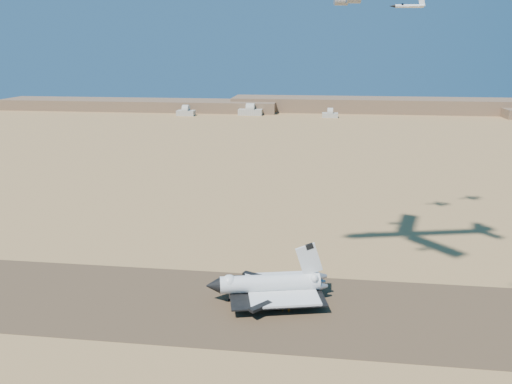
# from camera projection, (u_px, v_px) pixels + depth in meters

# --- Properties ---
(ground) EXTENTS (1200.00, 1200.00, 0.00)m
(ground) POSITION_uv_depth(u_px,v_px,m) (230.00, 306.00, 164.31)
(ground) COLOR #B07C4E
(ground) RESTS_ON ground
(runway) EXTENTS (600.00, 50.00, 0.06)m
(runway) POSITION_uv_depth(u_px,v_px,m) (230.00, 306.00, 164.30)
(runway) COLOR brown
(runway) RESTS_ON ground
(ridgeline) EXTENTS (960.00, 90.00, 18.00)m
(ridgeline) POSITION_uv_depth(u_px,v_px,m) (349.00, 107.00, 656.82)
(ridgeline) COLOR #7B6344
(ridgeline) RESTS_ON ground
(hangars) EXTENTS (200.50, 29.50, 30.00)m
(hangars) POSITION_uv_depth(u_px,v_px,m) (247.00, 112.00, 626.70)
(hangars) COLOR #BBB6A5
(hangars) RESTS_ON ground
(shuttle) EXTENTS (40.81, 30.89, 20.07)m
(shuttle) POSITION_uv_depth(u_px,v_px,m) (269.00, 285.00, 166.95)
(shuttle) COLOR silver
(shuttle) RESTS_ON runway
(crew_a) EXTENTS (0.38, 0.58, 1.57)m
(crew_a) POSITION_uv_depth(u_px,v_px,m) (276.00, 306.00, 162.27)
(crew_a) COLOR orange
(crew_a) RESTS_ON runway
(crew_b) EXTENTS (0.74, 1.02, 1.88)m
(crew_b) POSITION_uv_depth(u_px,v_px,m) (283.00, 309.00, 160.66)
(crew_b) COLOR orange
(crew_b) RESTS_ON runway
(crew_c) EXTENTS (1.13, 0.92, 1.71)m
(crew_c) POSITION_uv_depth(u_px,v_px,m) (289.00, 310.00, 160.04)
(crew_c) COLOR orange
(crew_c) RESTS_ON runway
(chase_jet_e) EXTENTS (14.08, 7.72, 3.51)m
(chase_jet_e) POSITION_uv_depth(u_px,v_px,m) (409.00, 6.00, 195.96)
(chase_jet_e) COLOR white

